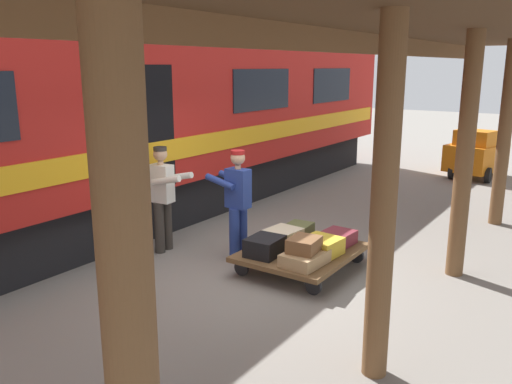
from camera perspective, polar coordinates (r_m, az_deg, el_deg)
name	(u,v)px	position (r m, az deg, el deg)	size (l,w,h in m)	color
ground_plane	(267,274)	(7.68, 1.19, -8.87)	(60.00, 60.00, 0.00)	gray
platform_canopy	(438,35)	(6.20, 19.18, 15.86)	(3.20, 15.98, 3.56)	brown
train_car	(88,117)	(9.70, -17.79, 7.77)	(3.03, 18.59, 4.00)	#B21E19
luggage_cart	(301,253)	(7.80, 4.92, -6.58)	(1.45, 1.74, 0.30)	brown
suitcase_burgundy_valise	(336,239)	(8.01, 8.67, -5.04)	(0.43, 0.61, 0.20)	maroon
suitcase_black_hardshell	(265,246)	(7.51, 0.96, -5.91)	(0.44, 0.52, 0.26)	black
suitcase_yellow_case	(321,246)	(7.60, 7.10, -5.87)	(0.50, 0.51, 0.24)	gold
suitcase_tan_vintage	(305,258)	(7.21, 5.33, -7.19)	(0.47, 0.63, 0.17)	tan
suitcase_olive_duffel	(298,231)	(8.30, 4.61, -4.23)	(0.37, 0.48, 0.21)	brown
suitcase_cream_canvas	(282,238)	(7.90, 2.88, -4.97)	(0.45, 0.53, 0.26)	beige
suitcase_brown_leather	(304,245)	(7.18, 5.26, -5.72)	(0.38, 0.44, 0.19)	brown
porter_in_overalls	(237,201)	(8.02, -2.07, -0.93)	(0.67, 0.43, 1.70)	navy
porter_by_door	(163,195)	(8.46, -10.08, -0.37)	(0.69, 0.47, 1.70)	#332D28
baggage_tug	(476,154)	(15.24, 22.78, 3.79)	(1.42, 1.89, 1.30)	orange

